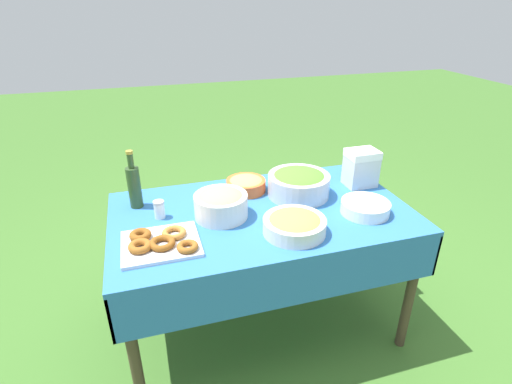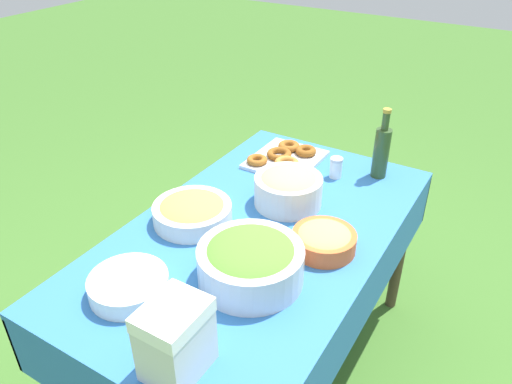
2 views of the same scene
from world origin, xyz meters
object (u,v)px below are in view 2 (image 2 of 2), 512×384
Objects in this scene: plate_stack at (129,286)px; olive_oil_bottle at (381,151)px; olive_bowl at (192,211)px; fruit_bowl at (324,239)px; donut_platter at (285,157)px; cooler_box at (176,339)px; pasta_bowl at (288,188)px; salad_bowl at (251,261)px.

olive_oil_bottle reaches higher than plate_stack.
plate_stack is 0.41m from olive_bowl.
fruit_bowl is at bearing 140.57° from plate_stack.
donut_platter is 1.60× the size of cooler_box.
donut_platter is at bearing -77.97° from olive_oil_bottle.
plate_stack is 0.34m from cooler_box.
donut_platter is at bearing -140.20° from fruit_bowl.
donut_platter is 0.42m from olive_oil_bottle.
olive_bowl is at bearing -40.06° from pasta_bowl.
olive_oil_bottle is (-0.08, 0.40, 0.10)m from donut_platter.
cooler_box is at bearing 3.00° from salad_bowl.
olive_oil_bottle is (-0.39, 0.22, 0.05)m from pasta_bowl.
olive_oil_bottle is 0.82m from olive_bowl.
salad_bowl is 1.09× the size of olive_oil_bottle.
plate_stack is at bearing -49.13° from salad_bowl.
pasta_bowl is at bearing 139.94° from olive_bowl.
salad_bowl reaches higher than plate_stack.
plate_stack is 0.79× the size of olive_oil_bottle.
pasta_bowl is 0.45m from olive_oil_bottle.
olive_bowl is (-0.16, -0.34, -0.03)m from salad_bowl.
salad_bowl is 0.37m from plate_stack.
cooler_box is (0.82, 0.13, 0.03)m from pasta_bowl.
plate_stack is at bearing -39.43° from fruit_bowl.
pasta_bowl is 0.86× the size of olive_oil_bottle.
cooler_box reaches higher than donut_platter.
plate_stack reaches higher than donut_platter.
olive_oil_bottle reaches higher than donut_platter.
donut_platter is at bearing -179.77° from plate_stack.
donut_platter is 0.99m from plate_stack.
donut_platter is 0.64m from fruit_bowl.
salad_bowl is at bearing 13.50° from pasta_bowl.
salad_bowl is 0.29m from fruit_bowl.
donut_platter is (-0.30, -0.17, -0.05)m from pasta_bowl.
pasta_bowl is 0.70m from plate_stack.
plate_stack is (0.99, 0.00, 0.01)m from donut_platter.
cooler_box reaches higher than olive_bowl.
salad_bowl reaches higher than donut_platter.
olive_bowl is at bearing -114.88° from salad_bowl.
olive_oil_bottle reaches higher than cooler_box.
cooler_box is at bearing 8.74° from pasta_bowl.
cooler_box reaches higher than pasta_bowl.
salad_bowl is at bearing -177.00° from cooler_box.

